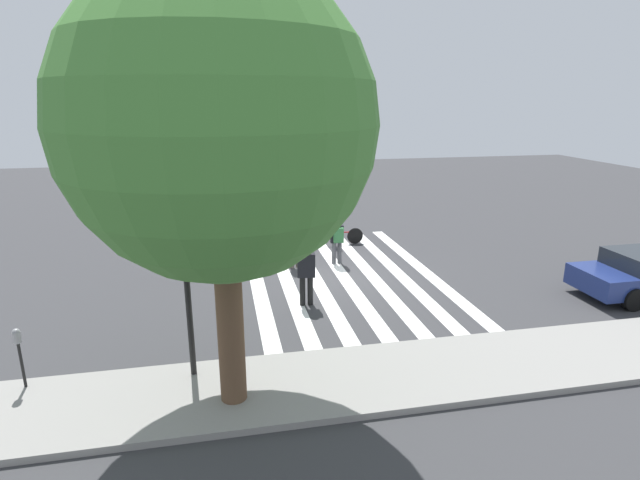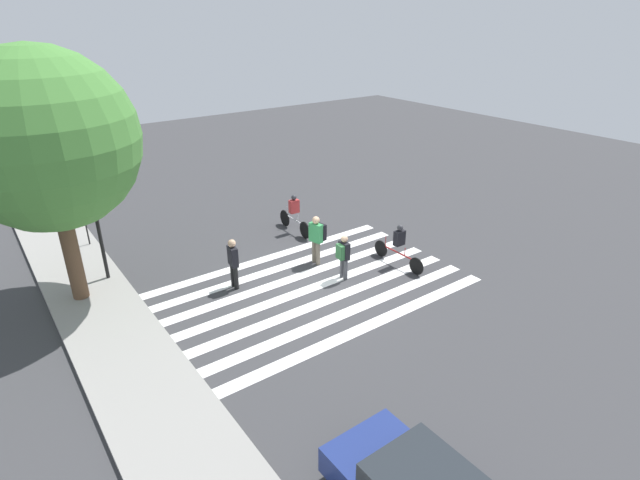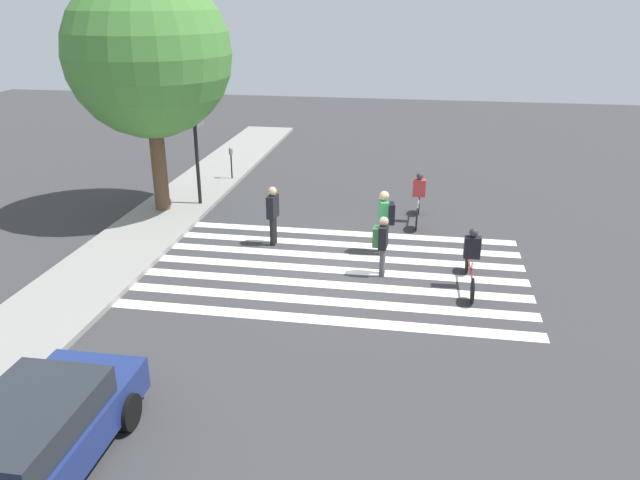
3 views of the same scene
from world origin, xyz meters
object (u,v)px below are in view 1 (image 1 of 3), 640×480
object	(u,v)px
street_tree	(219,126)
pedestrian_child_with_backpack	(306,271)
cyclist_near_curb	(209,240)
traffic_light	(184,243)
cyclist_far_lane	(333,224)
parking_meter	(18,346)
pedestrian_adult_blue_shirt	(295,236)
pedestrian_adult_tall_backpack	(337,238)

from	to	relation	value
street_tree	pedestrian_child_with_backpack	world-z (taller)	street_tree
pedestrian_child_with_backpack	cyclist_near_curb	world-z (taller)	pedestrian_child_with_backpack
traffic_light	street_tree	bearing A→B (deg)	123.68
pedestrian_child_with_backpack	cyclist_far_lane	distance (m)	5.94
parking_meter	pedestrian_adult_blue_shirt	bearing A→B (deg)	-134.60
parking_meter	cyclist_near_curb	size ratio (longest dim) A/B	0.61
street_tree	pedestrian_child_with_backpack	bearing A→B (deg)	-116.38
traffic_light	pedestrian_child_with_backpack	size ratio (longest dim) A/B	2.35
cyclist_near_curb	pedestrian_adult_blue_shirt	bearing A→B (deg)	164.09
pedestrian_adult_blue_shirt	pedestrian_adult_tall_backpack	world-z (taller)	pedestrian_adult_blue_shirt
street_tree	traffic_light	bearing A→B (deg)	-56.32
pedestrian_adult_tall_backpack	cyclist_near_curb	world-z (taller)	cyclist_near_curb
traffic_light	pedestrian_adult_blue_shirt	xyz separation A→B (m)	(-3.13, -6.48, -1.82)
pedestrian_adult_tall_backpack	traffic_light	bearing A→B (deg)	-121.19
cyclist_near_curb	traffic_light	bearing A→B (deg)	89.40
cyclist_near_curb	cyclist_far_lane	bearing A→B (deg)	-162.11
parking_meter	pedestrian_adult_tall_backpack	xyz separation A→B (m)	(-7.85, -6.48, -0.08)
parking_meter	street_tree	bearing A→B (deg)	163.33
traffic_light	cyclist_far_lane	xyz separation A→B (m)	(-5.00, -8.77, -2.04)
parking_meter	pedestrian_adult_blue_shirt	size ratio (longest dim) A/B	0.75
traffic_light	pedestrian_adult_blue_shirt	world-z (taller)	traffic_light
pedestrian_adult_blue_shirt	cyclist_near_curb	size ratio (longest dim) A/B	0.81
pedestrian_child_with_backpack	cyclist_far_lane	size ratio (longest dim) A/B	0.72
traffic_light	cyclist_near_curb	xyz separation A→B (m)	(-0.27, -7.38, -2.03)
parking_meter	cyclist_near_curb	world-z (taller)	cyclist_near_curb
street_tree	cyclist_far_lane	bearing A→B (deg)	-112.99
street_tree	pedestrian_child_with_backpack	distance (m)	6.43
parking_meter	street_tree	world-z (taller)	street_tree
pedestrian_adult_blue_shirt	pedestrian_child_with_backpack	distance (m)	3.29
parking_meter	pedestrian_child_with_backpack	xyz separation A→B (m)	(-6.18, -3.17, -0.04)
street_tree	pedestrian_child_with_backpack	size ratio (longest dim) A/B	4.42
street_tree	cyclist_far_lane	size ratio (longest dim) A/B	3.20
traffic_light	pedestrian_adult_tall_backpack	xyz separation A→B (m)	(-4.62, -6.51, -1.95)
cyclist_far_lane	cyclist_near_curb	bearing A→B (deg)	15.27
pedestrian_adult_blue_shirt	street_tree	bearing A→B (deg)	60.96
traffic_light	pedestrian_adult_tall_backpack	size ratio (longest dim) A/B	2.55
parking_meter	pedestrian_child_with_backpack	size ratio (longest dim) A/B	0.79
traffic_light	pedestrian_child_with_backpack	bearing A→B (deg)	-132.68
street_tree	cyclist_near_curb	xyz separation A→B (m)	(0.52, -8.55, -4.31)
pedestrian_adult_blue_shirt	parking_meter	bearing A→B (deg)	33.42
street_tree	pedestrian_adult_blue_shirt	size ratio (longest dim) A/B	4.20
street_tree	pedestrian_adult_tall_backpack	world-z (taller)	street_tree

